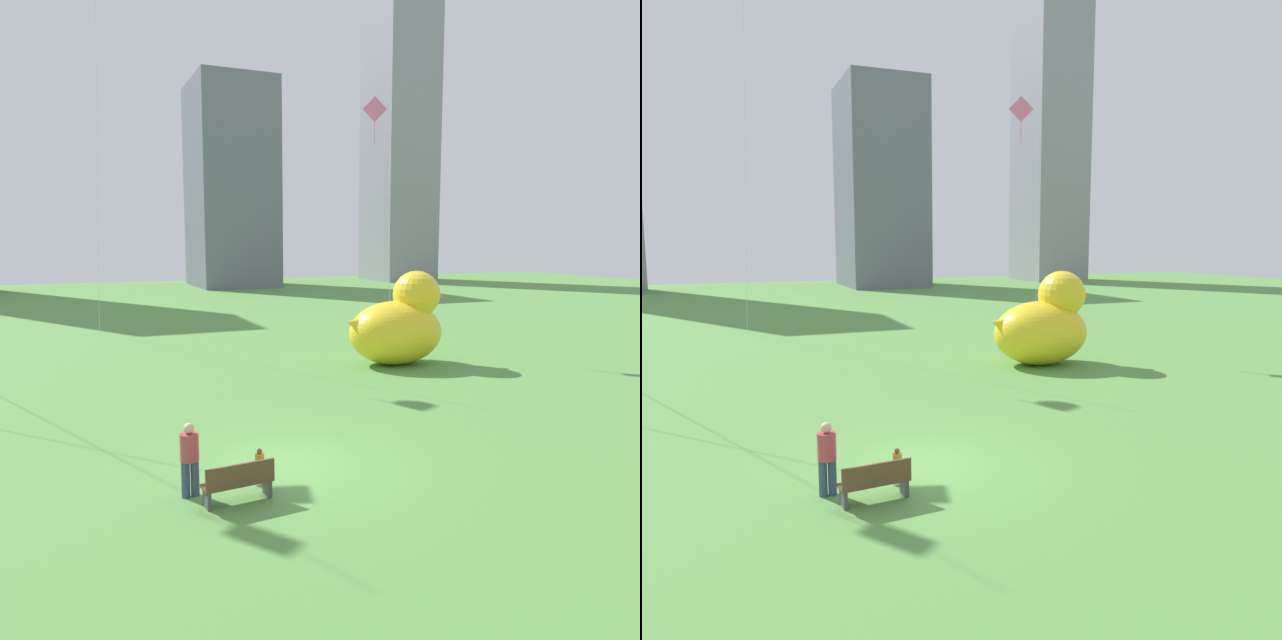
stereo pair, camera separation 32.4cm
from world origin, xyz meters
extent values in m
plane|color=#599244|center=(0.00, 0.00, 0.00)|extent=(140.00, 140.00, 0.00)
cube|color=brown|center=(-1.68, -1.51, 0.42)|extent=(1.55, 0.58, 0.06)
cube|color=brown|center=(-1.66, -1.70, 0.68)|extent=(1.52, 0.19, 0.45)
cube|color=#47474C|center=(-2.35, -1.56, 0.20)|extent=(0.11, 0.38, 0.39)
cube|color=#47474C|center=(-1.00, -1.45, 0.20)|extent=(0.11, 0.38, 0.39)
cylinder|color=#38476B|center=(-2.66, -0.85, 0.40)|extent=(0.19, 0.19, 0.81)
cylinder|color=#38476B|center=(-2.45, -0.85, 0.40)|extent=(0.19, 0.19, 0.81)
cylinder|color=#B23F4C|center=(-2.56, -0.85, 1.11)|extent=(0.40, 0.40, 0.61)
sphere|color=#D8AD8C|center=(-2.56, -0.85, 1.53)|extent=(0.24, 0.24, 0.24)
cylinder|color=silver|center=(-1.04, -0.89, 0.21)|extent=(0.10, 0.10, 0.43)
cylinder|color=silver|center=(-0.94, -0.89, 0.21)|extent=(0.10, 0.10, 0.43)
cylinder|color=gold|center=(-0.99, -0.89, 0.59)|extent=(0.21, 0.21, 0.32)
sphere|color=brown|center=(-0.99, -0.89, 0.81)|extent=(0.12, 0.12, 0.12)
ellipsoid|color=yellow|center=(8.67, 9.66, 1.43)|extent=(4.38, 3.24, 2.86)
sphere|color=yellow|center=(9.72, 9.66, 3.12)|extent=(2.13, 2.13, 2.13)
cone|color=orange|center=(10.68, 9.66, 3.01)|extent=(0.96, 0.96, 0.96)
cone|color=yellow|center=(6.77, 9.66, 1.91)|extent=(1.31, 1.14, 1.38)
cube|color=slate|center=(14.00, 58.30, 11.98)|extent=(9.05, 11.83, 23.96)
cube|color=gray|center=(38.00, 59.64, 20.27)|extent=(7.56, 8.96, 40.54)
cylinder|color=silver|center=(10.97, 14.38, 6.11)|extent=(1.04, 1.40, 12.23)
cube|color=pink|center=(10.28, 14.88, 12.23)|extent=(1.20, 0.54, 1.27)
cylinder|color=pink|center=(10.28, 14.88, 11.33)|extent=(0.04, 0.04, 1.60)
cylinder|color=silver|center=(-2.91, 21.84, 10.04)|extent=(0.54, 3.97, 20.09)
camera|label=1|loc=(-4.83, -13.41, 5.55)|focal=33.61mm
camera|label=2|loc=(-4.53, -13.53, 5.55)|focal=33.61mm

